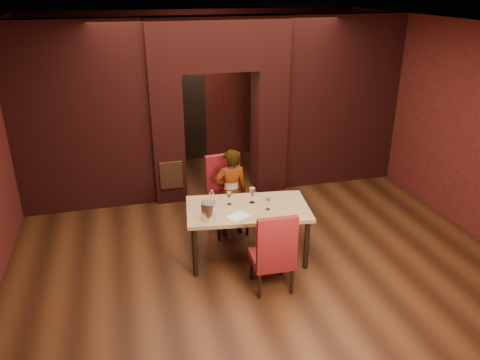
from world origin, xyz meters
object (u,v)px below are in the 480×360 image
at_px(wine_glass_b, 252,195).
at_px(potted_plant, 275,210).
at_px(dining_table, 248,232).
at_px(chair_near, 272,249).
at_px(chair_far, 228,196).
at_px(wine_glass_a, 229,198).
at_px(wine_bucket, 208,211).
at_px(person_seated, 231,192).
at_px(water_bottle, 212,200).
at_px(wine_glass_c, 268,203).

distance_m(wine_glass_b, potted_plant, 1.29).
xyz_separation_m(dining_table, chair_near, (0.10, -0.78, 0.16)).
height_order(chair_far, potted_plant, chair_far).
bearing_deg(wine_glass_a, wine_glass_b, -5.35).
bearing_deg(chair_near, wine_bucket, -37.42).
height_order(person_seated, wine_glass_b, person_seated).
distance_m(dining_table, potted_plant, 1.25).
relative_size(wine_glass_a, wine_bucket, 0.77).
height_order(person_seated, water_bottle, person_seated).
bearing_deg(dining_table, water_bottle, 176.88).
bearing_deg(dining_table, chair_near, -74.63).
height_order(chair_near, water_bottle, chair_near).
distance_m(wine_glass_a, wine_glass_b, 0.33).
xyz_separation_m(chair_far, wine_glass_a, (-0.13, -0.65, 0.28)).
distance_m(dining_table, wine_bucket, 0.82).
relative_size(wine_bucket, water_bottle, 0.88).
relative_size(chair_near, wine_bucket, 4.62).
xyz_separation_m(wine_glass_a, potted_plant, (0.99, 0.81, -0.71)).
bearing_deg(wine_glass_b, wine_glass_a, 174.65).
relative_size(wine_bucket, potted_plant, 0.65).
height_order(wine_glass_a, potted_plant, wine_glass_a).
height_order(wine_glass_c, potted_plant, wine_glass_c).
bearing_deg(wine_glass_a, wine_glass_c, -31.20).
relative_size(person_seated, wine_bucket, 5.82).
xyz_separation_m(dining_table, wine_glass_b, (0.10, 0.13, 0.52)).
bearing_deg(wine_glass_b, person_seated, 104.79).
bearing_deg(potted_plant, chair_far, -169.46).
relative_size(dining_table, wine_glass_c, 9.34).
xyz_separation_m(dining_table, water_bottle, (-0.49, 0.10, 0.54)).
distance_m(wine_bucket, potted_plant, 1.94).
relative_size(wine_glass_c, wine_bucket, 0.75).
relative_size(dining_table, wine_glass_b, 7.44).
distance_m(chair_far, chair_near, 1.60).
height_order(person_seated, wine_bucket, person_seated).
relative_size(chair_near, potted_plant, 2.99).
bearing_deg(potted_plant, chair_near, -110.66).
bearing_deg(person_seated, potted_plant, -165.59).
xyz_separation_m(wine_glass_b, water_bottle, (-0.59, -0.03, 0.02)).
bearing_deg(wine_bucket, chair_near, -39.80).
distance_m(chair_near, person_seated, 1.54).
bearing_deg(wine_bucket, wine_glass_a, 43.76).
xyz_separation_m(wine_glass_c, potted_plant, (0.51, 1.10, -0.70)).
relative_size(wine_glass_b, potted_plant, 0.61).
relative_size(chair_near, person_seated, 0.79).
distance_m(wine_glass_a, wine_glass_c, 0.56).
xyz_separation_m(person_seated, wine_bucket, (-0.54, -0.94, 0.21)).
height_order(chair_far, wine_glass_c, chair_far).
bearing_deg(water_bottle, chair_near, -55.92).
relative_size(wine_glass_b, water_bottle, 0.83).
bearing_deg(water_bottle, potted_plant, 34.90).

